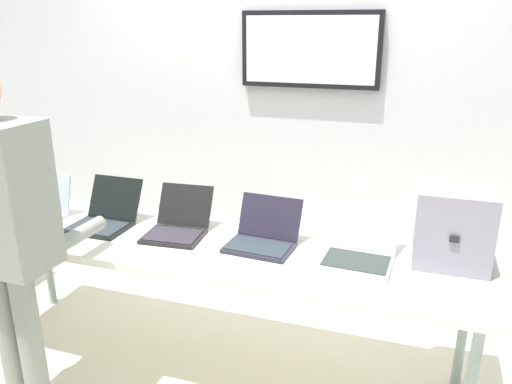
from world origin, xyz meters
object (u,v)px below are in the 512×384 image
Objects in this scene: laptop_station_1 at (105,216)px; laptop_station_2 at (178,224)px; equipment_box at (453,226)px; laptop_station_0 at (35,207)px; person at (1,221)px; laptop_station_4 at (360,247)px; coffee_mug at (39,233)px; laptop_station_3 at (263,236)px; workbench at (209,252)px.

laptop_station_1 is 0.96× the size of laptop_station_2.
equipment_box is 2.29m from laptop_station_0.
laptop_station_4 is at bearing 25.75° from person.
person is (-0.04, -0.67, 0.22)m from laptop_station_1.
coffee_mug is (-2.01, -0.42, -0.14)m from equipment_box.
laptop_station_3 is 1.16m from coffee_mug.
workbench is at bearing 42.14° from person.
laptop_station_2 is (-1.37, -0.10, -0.13)m from equipment_box.
laptop_station_1 is at bearing 2.08° from laptop_station_0.
laptop_station_4 is (0.48, 0.01, 0.00)m from laptop_station_3.
laptop_station_0 is 4.35× the size of coffee_mug.
laptop_station_1 is 4.09× the size of coffee_mug.
laptop_station_2 is at bearing 179.60° from laptop_station_3.
equipment_box is at bearing 3.46° from laptop_station_0.
laptop_station_1 reaches higher than laptop_station_2.
laptop_station_3 is at bearing 35.61° from person.
laptop_station_4 is (0.96, 0.01, 0.00)m from laptop_station_2.
person is at bearing -156.99° from equipment_box.
person is 18.75× the size of coffee_mug.
coffee_mug is at bearing -168.51° from laptop_station_4.
laptop_station_3 is at bearing -178.91° from laptop_station_4.
laptop_station_2 is at bearing 26.62° from coffee_mug.
laptop_station_0 reaches higher than workbench.
laptop_station_0 reaches higher than laptop_station_2.
person is at bearing -144.39° from laptop_station_3.
equipment_box is 2.01m from person.
equipment_box reaches higher than workbench.
laptop_station_2 reaches higher than coffee_mug.
laptop_station_2 is (-0.21, 0.07, 0.10)m from workbench.
person is at bearing -93.28° from laptop_station_1.
workbench is 0.77m from laptop_station_4.
laptop_station_1 is at bearing 56.36° from coffee_mug.
laptop_station_3 is (1.39, 0.04, -0.00)m from laptop_station_0.
laptop_station_3 is 3.95× the size of coffee_mug.
equipment_box reaches higher than laptop_station_2.
laptop_station_1 reaches higher than laptop_station_3.
workbench is at bearing -166.36° from laptop_station_3.
workbench is at bearing -171.91° from equipment_box.
coffee_mug is at bearing -45.69° from laptop_station_0.
laptop_station_0 is 0.98× the size of laptop_station_4.
laptop_station_2 is (0.44, 0.02, -0.00)m from laptop_station_1.
laptop_station_3 is (0.92, 0.02, -0.00)m from laptop_station_1.
workbench is 7.06× the size of laptop_station_4.
laptop_station_4 is at bearing 5.69° from workbench.
laptop_station_1 is at bearing -176.78° from laptop_station_2.
equipment_box is 0.97× the size of laptop_station_2.
laptop_station_1 is at bearing -178.75° from laptop_station_4.
coffee_mug is (-0.84, -0.25, 0.09)m from workbench.
laptop_station_3 is 0.48m from laptop_station_4.
laptop_station_0 is at bearing 178.57° from workbench.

